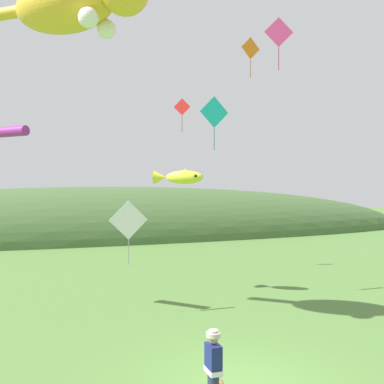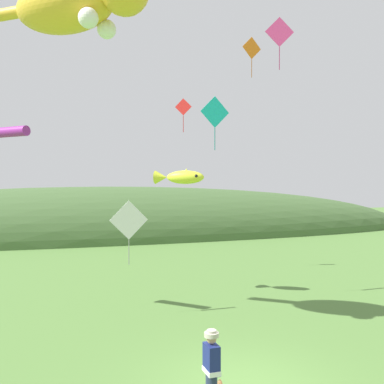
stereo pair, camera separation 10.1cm
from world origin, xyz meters
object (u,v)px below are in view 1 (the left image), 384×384
object	(u,v)px
festival_attendant	(213,370)
kite_tube_streamer	(4,132)
kite_diamond_red	(182,107)
kite_diamond_orange	(251,49)
kite_diamond_white	(128,220)
kite_diamond_teal	(214,112)
kite_giant_cat	(77,4)
kite_fish_windsock	(179,177)
kite_diamond_pink	(279,33)

from	to	relation	value
festival_attendant	kite_tube_streamer	xyz separation A→B (m)	(-4.75, 8.33, 5.61)
kite_diamond_red	kite_diamond_orange	world-z (taller)	kite_diamond_orange
kite_diamond_white	kite_diamond_teal	xyz separation A→B (m)	(3.67, 1.02, 4.20)
kite_giant_cat	kite_diamond_white	size ratio (longest dim) A/B	2.37
kite_diamond_orange	kite_diamond_red	bearing A→B (deg)	134.83
kite_fish_windsock	kite_tube_streamer	distance (m)	6.99
kite_fish_windsock	kite_diamond_orange	bearing A→B (deg)	22.88
kite_tube_streamer	kite_diamond_red	world-z (taller)	kite_diamond_red
festival_attendant	kite_tube_streamer	world-z (taller)	kite_tube_streamer
kite_diamond_teal	kite_diamond_pink	world-z (taller)	kite_diamond_pink
kite_giant_cat	kite_diamond_white	bearing A→B (deg)	32.34
kite_tube_streamer	kite_fish_windsock	bearing A→B (deg)	8.84
festival_attendant	kite_diamond_pink	xyz separation A→B (m)	(5.39, 7.00, 9.74)
kite_diamond_red	kite_diamond_teal	world-z (taller)	kite_diamond_red
festival_attendant	kite_diamond_red	world-z (taller)	kite_diamond_red
kite_diamond_teal	kite_diamond_orange	xyz separation A→B (m)	(3.03, 2.97, 3.75)
kite_diamond_red	kite_diamond_orange	xyz separation A→B (m)	(2.71, -2.72, 2.57)
kite_diamond_white	kite_diamond_red	world-z (taller)	kite_diamond_red
kite_fish_windsock	kite_diamond_pink	world-z (taller)	kite_diamond_pink
kite_fish_windsock	kite_diamond_red	xyz separation A→B (m)	(1.46, 4.48, 3.79)
kite_tube_streamer	kite_diamond_pink	bearing A→B (deg)	-7.49
kite_diamond_teal	festival_attendant	bearing A→B (deg)	-110.90
kite_diamond_red	kite_diamond_teal	distance (m)	5.82
kite_fish_windsock	kite_diamond_white	bearing A→B (deg)	-138.69
kite_diamond_orange	kite_diamond_pink	bearing A→B (deg)	-100.45
kite_giant_cat	kite_tube_streamer	world-z (taller)	kite_giant_cat
kite_giant_cat	kite_tube_streamer	size ratio (longest dim) A/B	3.08
kite_diamond_pink	festival_attendant	bearing A→B (deg)	-127.61
kite_tube_streamer	kite_diamond_pink	distance (m)	11.03
kite_fish_windsock	kite_diamond_teal	world-z (taller)	kite_diamond_teal
kite_giant_cat	kite_diamond_pink	bearing A→B (deg)	7.30
kite_diamond_pink	kite_diamond_white	bearing A→B (deg)	178.52
festival_attendant	kite_diamond_orange	xyz separation A→B (m)	(6.15, 11.13, 10.43)
festival_attendant	kite_diamond_teal	bearing A→B (deg)	69.10
kite_diamond_red	kite_diamond_pink	distance (m)	7.38
kite_diamond_white	kite_diamond_orange	world-z (taller)	kite_diamond_orange
festival_attendant	kite_diamond_pink	bearing A→B (deg)	52.39
festival_attendant	kite_fish_windsock	distance (m)	10.41
kite_diamond_white	kite_diamond_pink	world-z (taller)	kite_diamond_pink
kite_tube_streamer	kite_diamond_red	distance (m)	10.14
kite_diamond_pink	kite_tube_streamer	bearing A→B (deg)	172.51
kite_tube_streamer	kite_diamond_orange	size ratio (longest dim) A/B	0.89
kite_diamond_white	kite_diamond_orange	distance (m)	11.14
kite_fish_windsock	kite_tube_streamer	world-z (taller)	kite_tube_streamer
kite_diamond_white	kite_diamond_pink	xyz separation A→B (m)	(5.94, -0.15, 7.27)
kite_giant_cat	kite_diamond_orange	distance (m)	9.98
festival_attendant	kite_diamond_red	distance (m)	16.30
kite_tube_streamer	kite_giant_cat	bearing A→B (deg)	-44.16
kite_giant_cat	kite_diamond_pink	distance (m)	7.81
kite_tube_streamer	kite_diamond_red	size ratio (longest dim) A/B	0.98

